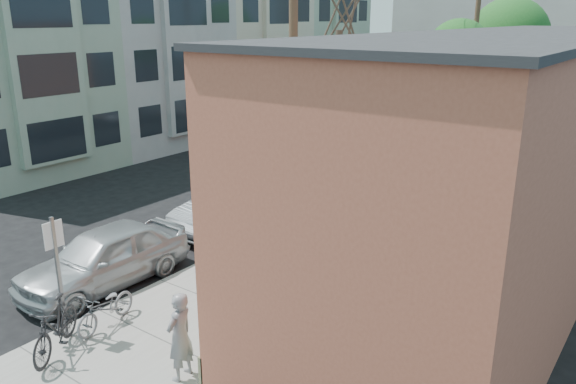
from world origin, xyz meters
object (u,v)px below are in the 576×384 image
Objects in this scene: utility_pole_near at (292,69)px; patio_chair_a at (300,289)px; tree_leafy_far at (509,38)px; car_4 at (420,130)px; parking_meter_near at (230,226)px; tree_leafy_mid at (458,52)px; tree_bare at (337,124)px; parked_bike_a at (55,327)px; car_0 at (104,257)px; parking_meter_far at (363,168)px; patron_grey at (180,336)px; patio_chair_b at (232,348)px; car_3 at (374,149)px; bus at (405,103)px; patron_green at (307,253)px; parked_bike_b at (106,308)px; sign_post at (58,266)px; cyclist at (289,239)px; car_2 at (322,173)px; car_1 at (232,205)px.

utility_pole_near is 11.36× the size of patio_chair_a.
utility_pole_near is 7.43m from patio_chair_a.
tree_leafy_far is 9.00m from car_4.
parking_meter_near is 17.33m from tree_leafy_mid.
tree_bare reaches higher than parked_bike_a.
parked_bike_a is at bearing -86.76° from car_4.
tree_leafy_mid is 1.41× the size of car_0.
patron_grey reaches higher than parking_meter_far.
car_3 reaches higher than patio_chair_b.
utility_pole_near is at bearing -70.10° from bus.
utility_pole_near is 22.49m from tree_leafy_far.
patron_green reaches higher than car_0.
patron_grey reaches higher than parked_bike_b.
tree_leafy_mid is 7.69× the size of patio_chair_b.
parking_meter_far is at bearing 60.17° from parked_bike_a.
patio_chair_a is at bearing 49.87° from sign_post.
parking_meter_near is at bearing -153.67° from patron_grey.
tree_leafy_far reaches higher than parking_meter_near.
car_4 is (-3.95, 18.19, -0.22)m from cyclist.
patio_chair_a is (3.61, -1.48, -0.39)m from parking_meter_near.
utility_pole_near is 9.59m from patio_chair_b.
parked_bike_b is at bearing -86.42° from car_3.
parked_bike_a reaches higher than patio_chair_b.
cyclist reaches higher than car_0.
tree_leafy_mid reaches higher than car_2.
tree_leafy_far reaches higher than parking_meter_far.
patron_grey is (3.37, -13.50, 0.09)m from parking_meter_far.
utility_pole_near is 5.06× the size of parked_bike_a.
car_4 is (-2.39, 23.19, 0.20)m from parked_bike_b.
parking_meter_near is at bearing 63.28° from parked_bike_a.
cyclist reaches higher than parked_bike_a.
cyclist is 25.08m from bus.
tree_bare reaches higher than parking_meter_far.
cyclist is at bearing 70.65° from sign_post.
patron_grey reaches higher than car_4.
tree_leafy_mid is at bearing 87.47° from patio_chair_b.
patron_grey is 30.55m from bus.
car_1 is (-2.22, 8.09, 0.04)m from parked_bike_a.
patron_green reaches higher than car_4.
parked_bike_a is at bearing -27.53° from patron_green.
tree_bare reaches higher than patron_green.
car_3 is (-4.02, 12.77, -0.34)m from cyclist.
patio_chair_b is 4.87m from cyclist.
patron_green is 25.86m from bus.
patron_grey is 0.36× the size of car_2.
parked_bike_a is 24.59m from car_4.
parking_meter_far is 0.15× the size of tree_leafy_far.
sign_post is 2.26× the size of parking_meter_near.
parking_meter_near is 3.71m from car_0.
car_2 is (0.18, 5.45, -0.04)m from car_1.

